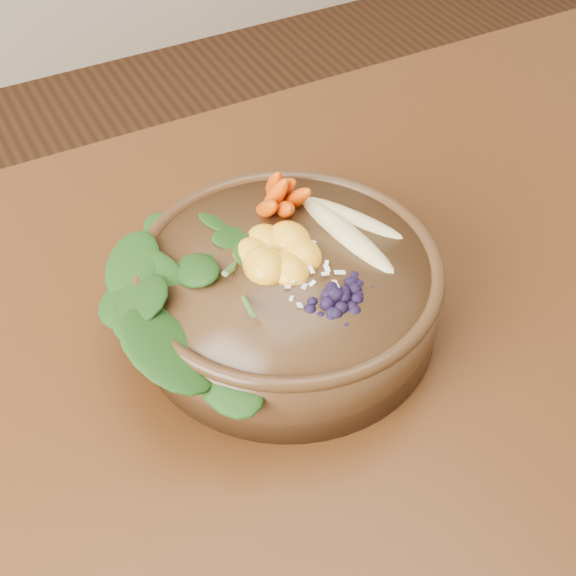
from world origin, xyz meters
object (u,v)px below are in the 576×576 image
object	(u,v)px
stoneware_bowl	(288,295)
mandarin_cluster	(277,242)
carrot_cluster	(276,171)
blueberry_pile	(335,283)
dining_table	(365,379)
kale_heap	(209,236)
banana_halves	(350,214)

from	to	relation	value
stoneware_bowl	mandarin_cluster	size ratio (longest dim) A/B	3.15
stoneware_bowl	carrot_cluster	xyz separation A→B (m)	(0.03, 0.09, 0.08)
carrot_cluster	stoneware_bowl	bearing A→B (deg)	-123.69
mandarin_cluster	blueberry_pile	bearing A→B (deg)	-76.33
dining_table	kale_heap	xyz separation A→B (m)	(-0.14, 0.09, 0.20)
mandarin_cluster	stoneware_bowl	bearing A→B (deg)	-83.40
dining_table	kale_heap	world-z (taller)	kale_heap
dining_table	carrot_cluster	xyz separation A→B (m)	(-0.04, 0.13, 0.22)
stoneware_bowl	banana_halves	xyz separation A→B (m)	(0.08, 0.02, 0.06)
kale_heap	mandarin_cluster	bearing A→B (deg)	-28.85
stoneware_bowl	blueberry_pile	distance (m)	0.09
banana_halves	blueberry_pile	bearing A→B (deg)	-141.51
kale_heap	carrot_cluster	xyz separation A→B (m)	(0.09, 0.04, 0.02)
kale_heap	mandarin_cluster	distance (m)	0.07
banana_halves	mandarin_cluster	distance (m)	0.09
dining_table	banana_halves	xyz separation A→B (m)	(0.01, 0.06, 0.19)
stoneware_bowl	blueberry_pile	world-z (taller)	blueberry_pile
stoneware_bowl	banana_halves	size ratio (longest dim) A/B	1.74
stoneware_bowl	kale_heap	world-z (taller)	kale_heap
banana_halves	carrot_cluster	bearing A→B (deg)	113.06
dining_table	stoneware_bowl	size ratio (longest dim) A/B	5.28
dining_table	blueberry_pile	world-z (taller)	blueberry_pile
kale_heap	mandarin_cluster	size ratio (longest dim) A/B	2.07
mandarin_cluster	carrot_cluster	bearing A→B (deg)	63.13
blueberry_pile	banana_halves	bearing A→B (deg)	51.42
carrot_cluster	banana_halves	world-z (taller)	carrot_cluster
stoneware_bowl	mandarin_cluster	world-z (taller)	mandarin_cluster
carrot_cluster	kale_heap	bearing A→B (deg)	-169.49
kale_heap	mandarin_cluster	world-z (taller)	kale_heap
blueberry_pile	dining_table	bearing A→B (deg)	17.82
stoneware_bowl	kale_heap	size ratio (longest dim) A/B	1.53
kale_heap	banana_halves	size ratio (longest dim) A/B	1.14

